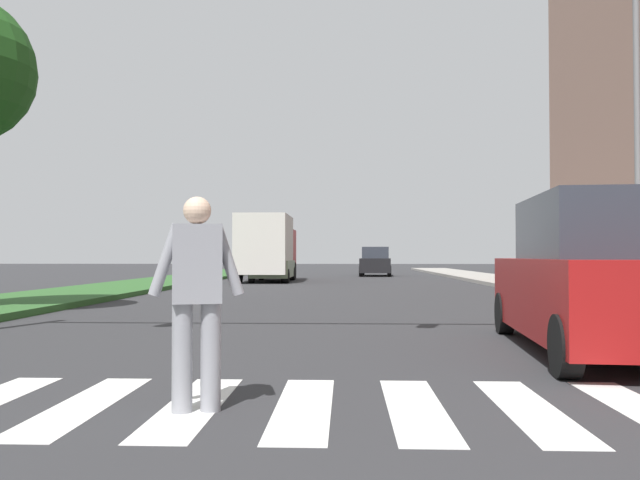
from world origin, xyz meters
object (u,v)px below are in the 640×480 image
object	(u,v)px
suv_crossing	(600,279)
street_lamp_right	(633,111)
pedestrian_performer	(197,293)
sedan_midblock	(273,265)
sedan_distant	(375,263)
truck_box_delivery	(267,247)
traffic_light_gantry	(22,17)

from	to	relation	value
suv_crossing	street_lamp_right	bearing A→B (deg)	63.16
pedestrian_performer	sedan_midblock	world-z (taller)	pedestrian_performer
pedestrian_performer	sedan_distant	xyz separation A→B (m)	(2.99, 34.05, -0.12)
street_lamp_right	sedan_midblock	xyz separation A→B (m)	(-10.14, 15.01, -3.83)
street_lamp_right	pedestrian_performer	bearing A→B (deg)	-127.89
sedan_distant	sedan_midblock	bearing A→B (deg)	-120.50
street_lamp_right	suv_crossing	xyz separation A→B (m)	(-3.51, -6.93, -3.66)
suv_crossing	sedan_distant	distance (m)	30.89
sedan_distant	truck_box_delivery	size ratio (longest dim) A/B	0.66
sedan_distant	truck_box_delivery	world-z (taller)	truck_box_delivery
traffic_light_gantry	sedan_midblock	size ratio (longest dim) A/B	1.90
pedestrian_performer	sedan_midblock	bearing A→B (deg)	95.14
street_lamp_right	sedan_distant	distance (m)	24.71
suv_crossing	sedan_midblock	xyz separation A→B (m)	(-6.64, 21.94, -0.17)
street_lamp_right	pedestrian_performer	xyz separation A→B (m)	(-7.88, -10.13, -3.66)
suv_crossing	sedan_midblock	size ratio (longest dim) A/B	1.08
truck_box_delivery	suv_crossing	bearing A→B (deg)	-72.61
sedan_midblock	truck_box_delivery	world-z (taller)	truck_box_delivery
suv_crossing	sedan_midblock	distance (m)	22.93
sedan_midblock	sedan_distant	size ratio (longest dim) A/B	1.07
sedan_distant	truck_box_delivery	xyz separation A→B (m)	(-5.58, -8.62, 0.82)
traffic_light_gantry	sedan_midblock	bearing A→B (deg)	87.97
street_lamp_right	suv_crossing	bearing A→B (deg)	-116.84
street_lamp_right	sedan_distant	bearing A→B (deg)	101.57
suv_crossing	traffic_light_gantry	bearing A→B (deg)	-179.16
traffic_light_gantry	street_lamp_right	distance (m)	13.00
traffic_light_gantry	sedan_midblock	distance (m)	22.35
sedan_midblock	traffic_light_gantry	bearing A→B (deg)	-92.03
sedan_distant	truck_box_delivery	bearing A→B (deg)	-122.90
street_lamp_right	suv_crossing	world-z (taller)	street_lamp_right
street_lamp_right	sedan_midblock	bearing A→B (deg)	124.05
street_lamp_right	truck_box_delivery	size ratio (longest dim) A/B	1.21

